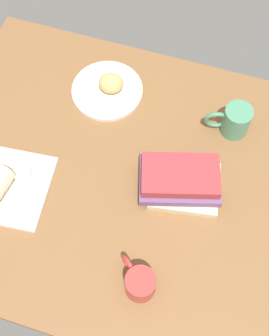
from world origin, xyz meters
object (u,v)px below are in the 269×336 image
round_plate (107,91)px  square_plate (8,187)px  scone_pastry (111,83)px  second_mug (235,120)px  coffee_mug (139,283)px  book_stack (181,180)px  sauce_cup (22,173)px

round_plate → square_plate: 41.59cm
square_plate → scone_pastry: bearing=66.4°
scone_pastry → second_mug: second_mug is taller
coffee_mug → second_mug: size_ratio=0.82×
scone_pastry → round_plate: bearing=-163.5°
round_plate → coffee_mug: 60.02cm
square_plate → second_mug: second_mug is taller
square_plate → book_stack: book_stack is taller
book_stack → sauce_cup: bearing=-166.2°
round_plate → second_mug: second_mug is taller
coffee_mug → book_stack: bearing=84.7°
second_mug → scone_pastry: bearing=176.9°
second_mug → round_plate: bearing=177.5°
round_plate → book_stack: (29.46, -23.95, 3.30)cm
square_plate → book_stack: 47.57cm
sauce_cup → second_mug: 61.49cm
scone_pastry → square_plate: bearing=-113.6°
round_plate → sauce_cup: size_ratio=4.40×
sauce_cup → book_stack: (42.34, 10.41, 1.20)cm
scone_pastry → coffee_mug: bearing=-64.8°
scone_pastry → sauce_cup: scone_pastry is taller
coffee_mug → second_mug: (12.49, 51.92, 0.54)cm
scone_pastry → square_plate: (-16.98, -38.88, -3.58)cm
round_plate → coffee_mug: (26.69, -53.63, 3.76)cm
book_stack → square_plate: bearing=-162.1°
coffee_mug → second_mug: second_mug is taller
round_plate → sauce_cup: sauce_cup is taller
round_plate → sauce_cup: bearing=-110.5°
round_plate → book_stack: 38.11cm
scone_pastry → second_mug: 37.98cm
sauce_cup → second_mug: second_mug is taller
round_plate → square_plate: square_plate is taller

